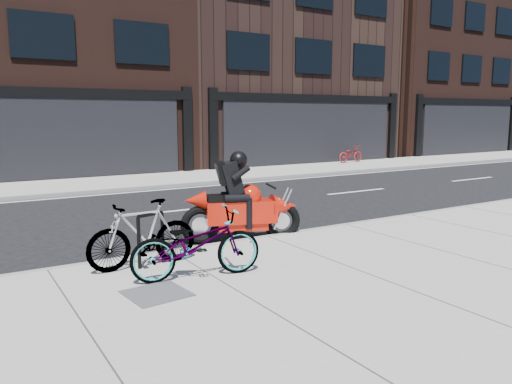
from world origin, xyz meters
TOP-DOWN VIEW (x-y plane):
  - ground at (0.00, 0.00)m, footprint 120.00×120.00m
  - sidewalk_near at (0.00, -5.00)m, footprint 60.00×6.00m
  - sidewalk_far at (0.00, 7.75)m, footprint 60.00×3.50m
  - building_center at (-2.00, 14.50)m, footprint 12.00×10.00m
  - building_mideast at (10.00, 14.50)m, footprint 12.00×10.00m
  - building_east at (22.00, 14.50)m, footprint 10.00×10.00m
  - bike_rack at (-2.57, -2.60)m, footprint 0.48×0.18m
  - bicycle_front at (-2.22, -3.51)m, footprint 1.98×0.97m
  - bicycle_rear at (-2.70, -2.60)m, footprint 1.74×0.53m
  - motorcycle at (-0.28, -1.63)m, footprint 2.31×1.14m
  - bicycle_far at (11.79, 8.66)m, footprint 1.65×0.73m
  - utility_grate at (-2.96, -3.84)m, footprint 0.83×0.83m

SIDE VIEW (x-z plane):
  - ground at x=0.00m, z-range 0.00..0.00m
  - sidewalk_near at x=0.00m, z-range 0.00..0.13m
  - sidewalk_far at x=0.00m, z-range 0.00..0.13m
  - utility_grate at x=-2.96m, z-range 0.13..0.15m
  - bicycle_far at x=11.79m, z-range 0.13..0.97m
  - bike_rack at x=-2.57m, z-range 0.20..1.04m
  - bicycle_front at x=-2.22m, z-range 0.13..1.13m
  - bicycle_rear at x=-2.70m, z-range 0.13..1.17m
  - motorcycle at x=-0.28m, z-range -0.17..1.61m
  - building_mideast at x=10.00m, z-range 0.00..12.50m
  - building_east at x=22.00m, z-range 0.00..13.00m
  - building_center at x=-2.00m, z-range 0.00..14.50m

